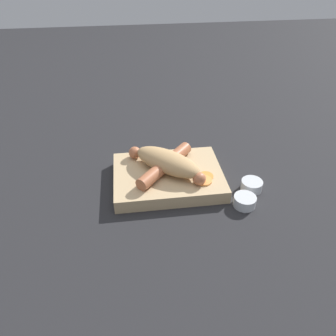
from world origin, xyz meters
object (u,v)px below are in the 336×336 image
at_px(sausage, 165,165).
at_px(condiment_cup_far, 251,186).
at_px(bread_roll, 168,162).
at_px(food_tray, 168,177).
at_px(condiment_cup_near, 245,202).

bearing_deg(sausage, condiment_cup_far, 163.00).
bearing_deg(condiment_cup_far, sausage, -17.00).
height_order(bread_roll, sausage, bread_roll).
height_order(food_tray, sausage, sausage).
xyz_separation_m(food_tray, condiment_cup_far, (-0.18, 0.05, -0.00)).
bearing_deg(condiment_cup_near, food_tray, -33.41).
distance_m(sausage, condiment_cup_near, 0.19).
height_order(condiment_cup_near, condiment_cup_far, same).
bearing_deg(condiment_cup_near, condiment_cup_far, -123.41).
bearing_deg(sausage, food_tray, 127.09).
relative_size(food_tray, bread_roll, 1.48).
distance_m(bread_roll, condiment_cup_far, 0.19).
bearing_deg(bread_roll, condiment_cup_far, 162.60).
xyz_separation_m(sausage, condiment_cup_far, (-0.18, 0.06, -0.03)).
distance_m(condiment_cup_near, condiment_cup_far, 0.06).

